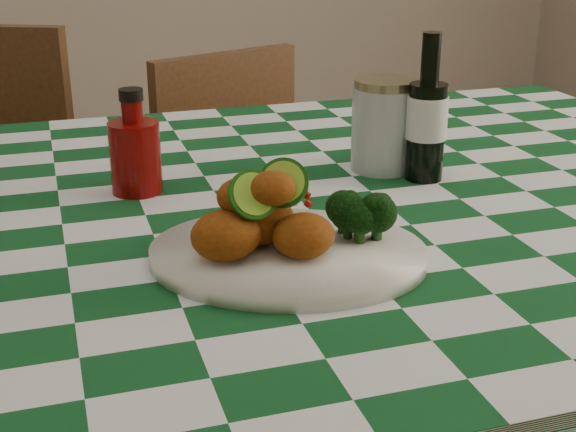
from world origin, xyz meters
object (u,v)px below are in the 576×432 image
object	(u,v)px
fried_chicken_pile	(270,211)
plate	(288,255)
beer_bottle	(428,108)
mason_jar	(384,125)
wooden_chair_right	(271,244)
ketchup_bottle	(134,141)

from	to	relation	value
fried_chicken_pile	plate	bearing A→B (deg)	0.00
plate	beer_bottle	distance (m)	0.36
mason_jar	wooden_chair_right	world-z (taller)	mason_jar
plate	fried_chicken_pile	distance (m)	0.06
beer_bottle	wooden_chair_right	distance (m)	0.81
ketchup_bottle	mason_jar	distance (m)	0.36
fried_chicken_pile	beer_bottle	size ratio (longest dim) A/B	0.68
ketchup_bottle	fried_chicken_pile	bearing A→B (deg)	-68.98
fried_chicken_pile	mason_jar	world-z (taller)	mason_jar
beer_bottle	wooden_chair_right	size ratio (longest dim) A/B	0.25
fried_chicken_pile	mason_jar	distance (m)	0.37
plate	fried_chicken_pile	bearing A→B (deg)	180.00
mason_jar	fried_chicken_pile	bearing A→B (deg)	-132.49
ketchup_bottle	mason_jar	size ratio (longest dim) A/B	1.06
ketchup_bottle	beer_bottle	bearing A→B (deg)	-9.41
beer_bottle	wooden_chair_right	xyz separation A→B (m)	(-0.04, 0.65, -0.47)
fried_chicken_pile	wooden_chair_right	world-z (taller)	fried_chicken_pile
plate	ketchup_bottle	distance (m)	0.32
ketchup_bottle	beer_bottle	distance (m)	0.41
fried_chicken_pile	mason_jar	xyz separation A→B (m)	(0.25, 0.27, 0.00)
ketchup_bottle	wooden_chair_right	xyz separation A→B (m)	(0.36, 0.59, -0.44)
fried_chicken_pile	ketchup_bottle	distance (m)	0.30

